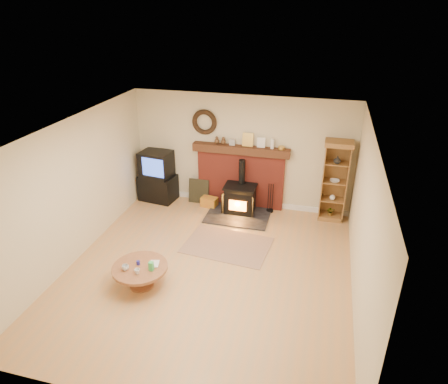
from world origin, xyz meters
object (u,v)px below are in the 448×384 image
(wood_stove, at_px, (240,200))
(curio_cabinet, at_px, (334,181))
(tv_unit, at_px, (157,177))
(coffee_table, at_px, (140,270))

(wood_stove, bearing_deg, curio_cabinet, 8.04)
(wood_stove, height_order, curio_cabinet, curio_cabinet)
(wood_stove, height_order, tv_unit, wood_stove)
(wood_stove, xyz_separation_m, curio_cabinet, (2.01, 0.28, 0.59))
(tv_unit, bearing_deg, wood_stove, -5.52)
(curio_cabinet, bearing_deg, tv_unit, -178.82)
(wood_stove, relative_size, curio_cabinet, 0.77)
(wood_stove, height_order, coffee_table, wood_stove)
(tv_unit, xyz_separation_m, curio_cabinet, (4.08, 0.08, 0.32))
(tv_unit, xyz_separation_m, coffee_table, (1.01, -3.15, -0.26))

